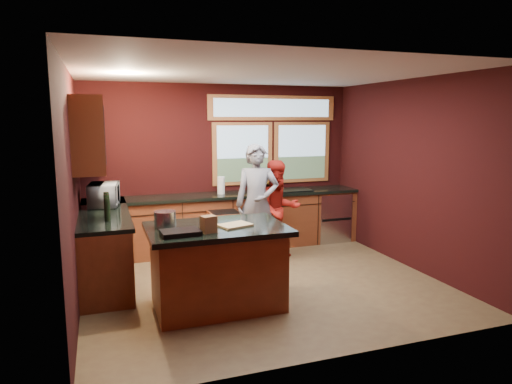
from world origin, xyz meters
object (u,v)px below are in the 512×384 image
stock_pot (165,219)px  island (217,266)px  person_red (278,210)px  cutting_board (235,225)px  person_grey (257,204)px

stock_pot → island: bearing=-15.3°
island → person_red: 2.04m
person_red → cutting_board: person_red is taller
person_grey → person_red: 0.41m
island → stock_pot: stock_pot is taller
person_grey → cutting_board: 1.66m
person_red → cutting_board: bearing=-131.6°
cutting_board → stock_pot: bearing=165.1°
person_red → stock_pot: person_red is taller
person_red → stock_pot: bearing=-149.6°
person_grey → person_red: size_ratio=1.17×
person_grey → stock_pot: bearing=-123.8°
person_red → stock_pot: size_ratio=6.32×
island → cutting_board: 0.52m
person_red → cutting_board: size_ratio=4.33×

